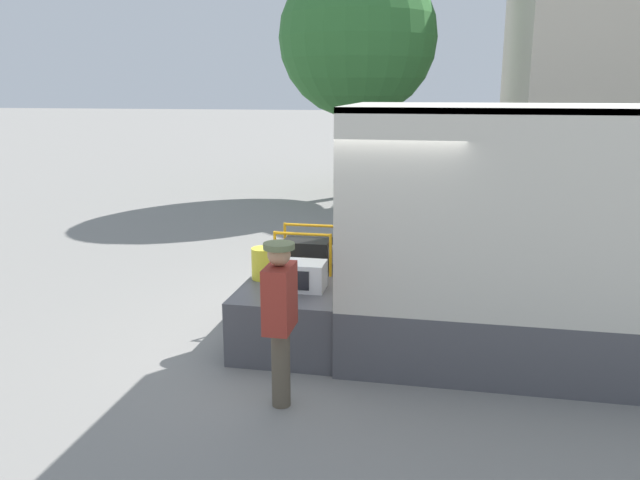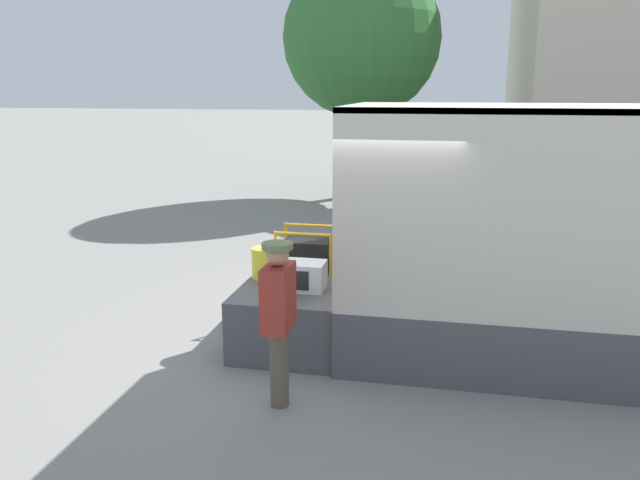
{
  "view_description": "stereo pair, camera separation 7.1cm",
  "coord_description": "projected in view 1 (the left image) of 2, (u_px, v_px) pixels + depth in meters",
  "views": [
    {
      "loc": [
        1.03,
        -7.01,
        2.97
      ],
      "look_at": [
        -0.31,
        -0.2,
        1.28
      ],
      "focal_mm": 35.0,
      "sensor_mm": 36.0,
      "label": 1
    },
    {
      "loc": [
        1.1,
        -7.0,
        2.97
      ],
      "look_at": [
        -0.31,
        -0.2,
        1.28
      ],
      "focal_mm": 35.0,
      "sensor_mm": 36.0,
      "label": 2
    }
  ],
  "objects": [
    {
      "name": "orange_bucket",
      "position": [
        264.0,
        263.0,
        7.5
      ],
      "size": [
        0.29,
        0.29,
        0.38
      ],
      "color": "yellow",
      "rests_on": "tailgate_deck"
    },
    {
      "name": "ground_plane",
      "position": [
        348.0,
        339.0,
        7.58
      ],
      "size": [
        160.0,
        160.0,
        0.0
      ],
      "primitive_type": "plane",
      "color": "gray"
    },
    {
      "name": "portable_generator",
      "position": [
        309.0,
        254.0,
        7.89
      ],
      "size": [
        0.73,
        0.54,
        0.53
      ],
      "color": "black",
      "rests_on": "tailgate_deck"
    },
    {
      "name": "microwave",
      "position": [
        303.0,
        276.0,
        7.11
      ],
      "size": [
        0.51,
        0.39,
        0.32
      ],
      "color": "white",
      "rests_on": "tailgate_deck"
    },
    {
      "name": "tailgate_deck",
      "position": [
        299.0,
        308.0,
        7.61
      ],
      "size": [
        1.21,
        2.06,
        0.73
      ],
      "primitive_type": "cube",
      "color": "#4C4C51",
      "rests_on": "ground"
    },
    {
      "name": "worker_person",
      "position": [
        280.0,
        309.0,
        5.79
      ],
      "size": [
        0.29,
        0.44,
        1.61
      ],
      "color": "brown",
      "rests_on": "ground"
    },
    {
      "name": "street_tree",
      "position": [
        358.0,
        38.0,
        16.71
      ],
      "size": [
        4.24,
        4.24,
        6.4
      ],
      "color": "brown",
      "rests_on": "ground"
    }
  ]
}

